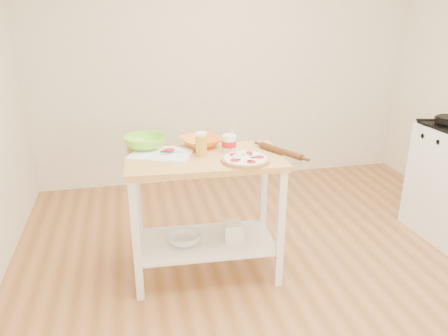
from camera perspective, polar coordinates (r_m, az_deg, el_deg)
room_shell at (r=2.53m, az=11.68°, el=8.73°), size 4.04×4.54×2.74m
prep_island at (r=3.01m, az=-2.47°, el=-3.13°), size 1.07×0.62×0.90m
pizza at (r=2.82m, az=2.82°, el=1.18°), size 0.32×0.32×0.05m
cutting_board at (r=2.98m, az=-8.13°, el=1.94°), size 0.48×0.43×0.04m
spatula at (r=2.95m, az=-6.98°, el=1.98°), size 0.15×0.05×0.01m
knife at (r=3.14m, az=-10.07°, el=3.02°), size 0.27×0.05×0.01m
orange_bowl at (r=3.11m, az=-3.06°, el=3.42°), size 0.35×0.35×0.07m
green_bowl at (r=3.10m, az=-10.28°, el=3.30°), size 0.31×0.31×0.09m
beer_pint at (r=2.90m, az=-3.00°, el=3.12°), size 0.08×0.08×0.16m
yogurt_tub at (r=2.98m, az=0.66°, el=3.22°), size 0.10×0.10×0.21m
rolling_pin at (r=2.97m, az=7.39°, el=2.18°), size 0.21×0.35×0.04m
shelf_glass_bowl at (r=3.14m, az=-5.20°, el=-9.18°), size 0.30×0.30×0.07m
shelf_bin at (r=3.16m, az=1.19°, el=-8.21°), size 0.14×0.14×0.13m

